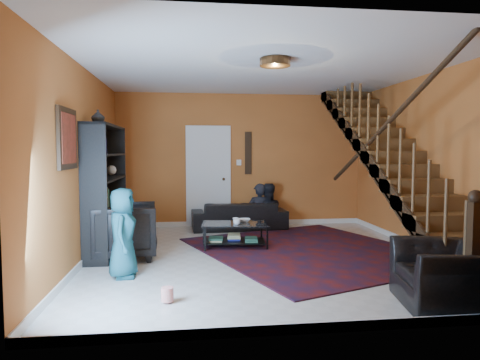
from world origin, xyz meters
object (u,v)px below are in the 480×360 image
Objects in this scene: sofa at (239,215)px; armchair_left at (126,231)px; coffee_table at (235,234)px; bookshelf at (106,191)px; armchair_right at (445,276)px.

sofa is 2.90m from armchair_left.
armchair_left is 0.81× the size of coffee_table.
sofa is at bearing 36.37° from bookshelf.
bookshelf is 4.88m from armchair_right.
armchair_left is 4.30m from armchair_right.
coffee_table is (1.68, 0.50, -0.18)m from armchair_left.
coffee_table is at bearing 1.86° from bookshelf.
bookshelf is 0.79m from armchair_left.
coffee_table is (-1.87, 2.92, -0.09)m from armchair_right.
armchair_left reaches higher than sofa.
coffee_table is at bearing -78.76° from armchair_left.
armchair_right is at bearing 107.29° from sofa.
armchair_left is at bearing -163.49° from coffee_table.
sofa is (2.31, 1.70, -0.69)m from bookshelf.
bookshelf is 2.20× the size of armchair_left.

